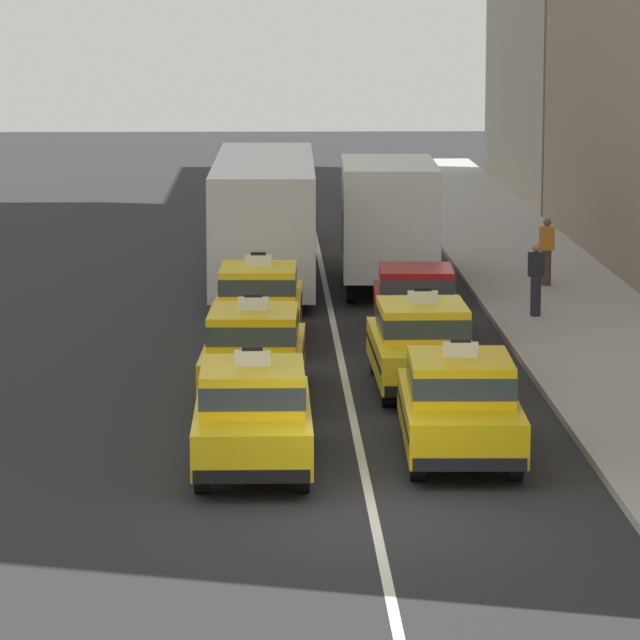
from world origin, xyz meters
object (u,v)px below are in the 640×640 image
(pedestrian_mid_block, at_px, (547,251))
(taxi_left_nearest, at_px, (253,414))
(taxi_right_second, at_px, (422,344))
(sedan_right_third, at_px, (416,301))
(bus_left_fourth, at_px, (265,213))
(taxi_right_nearest, at_px, (459,404))
(box_truck_right_fourth, at_px, (388,219))
(taxi_left_fifth, at_px, (262,210))
(pedestrian_near_crosswalk, at_px, (536,279))
(taxi_left_second, at_px, (254,351))
(taxi_left_third, at_px, (259,302))

(pedestrian_mid_block, bearing_deg, taxi_left_nearest, -111.64)
(taxi_right_second, xyz_separation_m, sedan_right_third, (0.30, 5.38, -0.03))
(bus_left_fourth, xyz_separation_m, sedan_right_third, (3.26, -8.43, -0.97))
(taxi_right_nearest, xyz_separation_m, box_truck_right_fourth, (-0.01, 18.29, 0.90))
(taxi_left_fifth, distance_m, pedestrian_near_crosswalk, 16.75)
(bus_left_fourth, xyz_separation_m, pedestrian_near_crosswalk, (6.15, -6.27, -0.82))
(taxi_left_second, xyz_separation_m, taxi_left_third, (0.07, 5.81, 0.00))
(taxi_left_third, distance_m, taxi_left_fifth, 17.94)
(sedan_right_third, height_order, box_truck_right_fourth, box_truck_right_fourth)
(bus_left_fourth, bearing_deg, taxi_right_second, -77.93)
(taxi_left_nearest, relative_size, taxi_left_third, 0.99)
(taxi_left_nearest, xyz_separation_m, taxi_right_nearest, (3.30, 0.63, 0.00))
(bus_left_fourth, distance_m, box_truck_right_fourth, 3.25)
(pedestrian_mid_block, bearing_deg, pedestrian_near_crosswalk, -101.12)
(taxi_left_nearest, xyz_separation_m, taxi_left_fifth, (0.09, 29.14, 0.00))
(pedestrian_near_crosswalk, bearing_deg, sedan_right_third, -143.36)
(taxi_left_nearest, height_order, taxi_left_fifth, same)
(taxi_left_nearest, xyz_separation_m, pedestrian_mid_block, (7.26, 18.29, 0.13))
(taxi_left_second, relative_size, box_truck_right_fourth, 0.66)
(taxi_left_fifth, relative_size, pedestrian_mid_block, 2.72)
(bus_left_fourth, bearing_deg, taxi_right_nearest, -80.78)
(box_truck_right_fourth, bearing_deg, bus_left_fourth, 163.10)
(bus_left_fourth, relative_size, pedestrian_mid_block, 6.63)
(taxi_left_nearest, distance_m, box_truck_right_fourth, 19.22)
(taxi_left_second, bearing_deg, sedan_right_third, 60.26)
(pedestrian_near_crosswalk, bearing_deg, taxi_left_nearest, -114.99)
(taxi_left_nearest, relative_size, taxi_right_second, 1.00)
(taxi_left_fifth, relative_size, sedan_right_third, 1.05)
(taxi_right_nearest, xyz_separation_m, sedan_right_third, (0.14, 10.81, -0.03))
(sedan_right_third, xyz_separation_m, box_truck_right_fourth, (-0.15, 7.48, 0.93))
(taxi_right_second, bearing_deg, taxi_left_fifth, 97.50)
(taxi_left_third, xyz_separation_m, sedan_right_third, (3.38, 0.24, -0.03))
(bus_left_fourth, relative_size, sedan_right_third, 2.57)
(taxi_right_second, distance_m, pedestrian_near_crosswalk, 8.19)
(sedan_right_third, bearing_deg, taxi_left_third, -176.00)
(taxi_left_nearest, height_order, box_truck_right_fourth, box_truck_right_fourth)
(taxi_right_nearest, relative_size, taxi_right_second, 1.01)
(taxi_left_third, xyz_separation_m, pedestrian_near_crosswalk, (6.28, 2.39, 0.12))
(taxi_left_second, xyz_separation_m, taxi_right_nearest, (3.32, -4.76, 0.00))
(taxi_left_nearest, height_order, bus_left_fourth, bus_left_fourth)
(taxi_right_second, height_order, pedestrian_mid_block, taxi_right_second)
(taxi_left_second, height_order, sedan_right_third, taxi_left_second)
(bus_left_fourth, xyz_separation_m, box_truck_right_fourth, (3.11, -0.95, -0.04))
(taxi_left_nearest, xyz_separation_m, taxi_left_third, (0.05, 11.20, 0.00))
(bus_left_fourth, distance_m, pedestrian_mid_block, 7.29)
(taxi_left_third, height_order, sedan_right_third, taxi_left_third)
(taxi_left_third, distance_m, pedestrian_near_crosswalk, 6.72)
(taxi_left_third, xyz_separation_m, pedestrian_mid_block, (7.20, 7.09, 0.13))
(bus_left_fourth, height_order, box_truck_right_fourth, box_truck_right_fourth)
(sedan_right_third, bearing_deg, pedestrian_near_crosswalk, 36.64)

